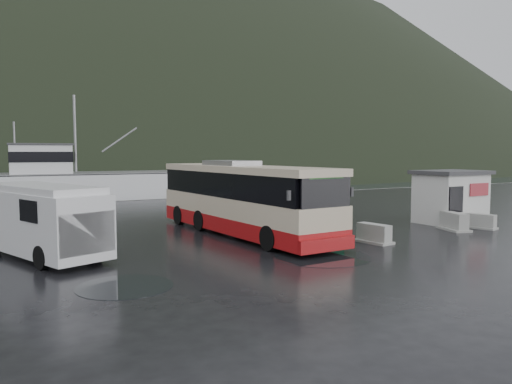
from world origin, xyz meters
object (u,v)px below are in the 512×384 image
fishing_trawler (110,192)px  waste_bin_left (330,241)px  waste_bin_right (308,239)px  jersey_barrier_a (374,243)px  jersey_barrier_b (454,230)px  jersey_barrier_c (481,228)px  coach_bus (242,234)px  ticket_kiosk (450,223)px  dome_tent (281,241)px  white_van (44,257)px

fishing_trawler → waste_bin_left: bearing=-83.4°
waste_bin_right → jersey_barrier_a: (1.93, -2.03, 0.00)m
waste_bin_right → fishing_trawler: size_ratio=0.06×
jersey_barrier_b → fishing_trawler: (-9.48, 31.29, 0.00)m
jersey_barrier_c → waste_bin_right: bearing=170.2°
waste_bin_left → waste_bin_right: 1.03m
coach_bus → ticket_kiosk: (11.39, -2.10, 0.00)m
dome_tent → ticket_kiosk: ticket_kiosk is taller
ticket_kiosk → fishing_trawler: fishing_trawler is taller
waste_bin_right → jersey_barrier_c: bearing=-9.8°
waste_bin_right → waste_bin_left: bearing=-57.1°
jersey_barrier_a → jersey_barrier_b: 5.74m
waste_bin_left → dome_tent: 2.10m
white_van → jersey_barrier_b: bearing=-29.1°
coach_bus → ticket_kiosk: size_ratio=3.35×
jersey_barrier_b → jersey_barrier_c: bearing=-9.2°
jersey_barrier_c → dome_tent: bearing=170.2°
coach_bus → waste_bin_left: bearing=-58.3°
dome_tent → ticket_kiosk: size_ratio=0.74×
waste_bin_left → ticket_kiosk: (8.94, 1.34, 0.00)m
waste_bin_right → jersey_barrier_b: (7.63, -1.33, 0.00)m
coach_bus → white_van: bearing=-176.9°
waste_bin_right → fishing_trawler: 30.02m
white_van → jersey_barrier_c: size_ratio=4.35×
ticket_kiosk → jersey_barrier_c: size_ratio=2.49×
waste_bin_left → ticket_kiosk: ticket_kiosk is taller
white_van → waste_bin_left: bearing=-32.4°
jersey_barrier_b → waste_bin_left: bearing=176.2°
waste_bin_left → jersey_barrier_b: bearing=-3.8°
jersey_barrier_a → fishing_trawler: fishing_trawler is taller
jersey_barrier_a → dome_tent: bearing=144.5°
white_van → coach_bus: bearing=-13.2°
coach_bus → ticket_kiosk: bearing=-14.3°
coach_bus → white_van: (-8.59, -1.05, 0.00)m
waste_bin_left → jersey_barrier_a: bearing=-40.4°
jersey_barrier_a → fishing_trawler: 32.21m
waste_bin_left → dome_tent: bearing=148.8°
jersey_barrier_a → jersey_barrier_b: (5.70, 0.70, 0.00)m
white_van → waste_bin_right: size_ratio=4.03×
fishing_trawler → jersey_barrier_c: bearing=-68.5°
waste_bin_right → jersey_barrier_c: waste_bin_right is taller
jersey_barrier_a → jersey_barrier_c: bearing=3.4°
waste_bin_left → jersey_barrier_b: 7.08m
jersey_barrier_b → jersey_barrier_c: jersey_barrier_b is taller
white_van → ticket_kiosk: bearing=-23.1°
fishing_trawler → waste_bin_right: bearing=-84.3°
jersey_barrier_b → jersey_barrier_a: bearing=-173.0°
white_van → fishing_trawler: fishing_trawler is taller
jersey_barrier_b → fishing_trawler: 32.69m
waste_bin_right → jersey_barrier_c: 9.41m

